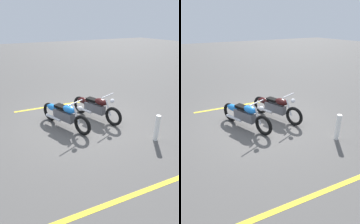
% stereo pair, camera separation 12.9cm
% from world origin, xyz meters
% --- Properties ---
extents(ground_plane, '(60.00, 60.00, 0.00)m').
position_xyz_m(ground_plane, '(0.00, 0.00, 0.00)').
color(ground_plane, '#514F4C').
extents(motorcycle_bright_foreground, '(2.13, 0.92, 1.04)m').
position_xyz_m(motorcycle_bright_foreground, '(-0.02, -0.63, 0.46)').
color(motorcycle_bright_foreground, black).
rests_on(motorcycle_bright_foreground, ground).
extents(motorcycle_dark_foreground, '(2.14, 0.90, 1.04)m').
position_xyz_m(motorcycle_dark_foreground, '(-0.07, 0.59, 0.46)').
color(motorcycle_dark_foreground, black).
rests_on(motorcycle_dark_foreground, ground).
extents(bollard_post, '(0.14, 0.14, 0.81)m').
position_xyz_m(bollard_post, '(2.11, 1.44, 0.41)').
color(bollard_post, white).
rests_on(bollard_post, ground).
extents(parking_stripe_near, '(0.44, 3.20, 0.01)m').
position_xyz_m(parking_stripe_near, '(-1.91, -0.33, 0.00)').
color(parking_stripe_near, yellow).
rests_on(parking_stripe_near, ground).
extents(parking_stripe_mid, '(0.44, 3.20, 0.01)m').
position_xyz_m(parking_stripe_mid, '(3.41, -0.72, 0.00)').
color(parking_stripe_mid, yellow).
rests_on(parking_stripe_mid, ground).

